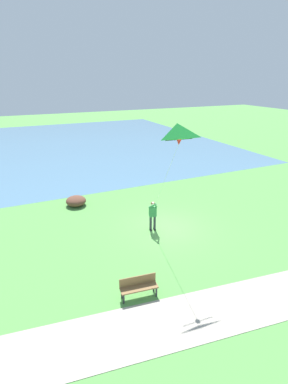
{
  "coord_description": "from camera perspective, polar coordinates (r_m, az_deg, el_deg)",
  "views": [
    {
      "loc": [
        -13.3,
        7.55,
        8.24
      ],
      "look_at": [
        0.08,
        1.42,
        2.45
      ],
      "focal_mm": 27.68,
      "sensor_mm": 36.0,
      "label": 1
    }
  ],
  "objects": [
    {
      "name": "person_kite_flyer",
      "position": [
        16.65,
        1.72,
        -4.14
      ],
      "size": [
        0.62,
        0.52,
        1.83
      ],
      "color": "#232328",
      "rests_on": "ground"
    },
    {
      "name": "park_bench_near_walkway",
      "position": [
        12.27,
        -1.06,
        -17.56
      ],
      "size": [
        0.62,
        1.54,
        0.88
      ],
      "color": "olive",
      "rests_on": "ground"
    },
    {
      "name": "walkway_path",
      "position": [
        12.07,
        11.32,
        -22.07
      ],
      "size": [
        6.3,
        32.05,
        0.02
      ],
      "primitive_type": "cube",
      "rotation": [
        0.0,
        0.0,
        -0.12
      ],
      "color": "#ADA393",
      "rests_on": "ground"
    },
    {
      "name": "lake_water",
      "position": [
        39.37,
        -19.08,
        8.22
      ],
      "size": [
        36.0,
        44.0,
        0.01
      ],
      "primitive_type": "cube",
      "color": "teal",
      "rests_on": "ground"
    },
    {
      "name": "ground_plane",
      "position": [
        17.38,
        4.41,
        -6.91
      ],
      "size": [
        120.0,
        120.0,
        0.0
      ],
      "primitive_type": "plane",
      "color": "#569947"
    },
    {
      "name": "flying_kite",
      "position": [
        12.29,
        6.37,
        10.98
      ],
      "size": [
        3.03,
        1.31,
        4.68
      ],
      "color": "green"
    },
    {
      "name": "lakeside_shrub",
      "position": [
        20.62,
        -12.97,
        -1.69
      ],
      "size": [
        1.39,
        1.34,
        0.65
      ],
      "primitive_type": "ellipsoid",
      "color": "brown",
      "rests_on": "ground"
    }
  ]
}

